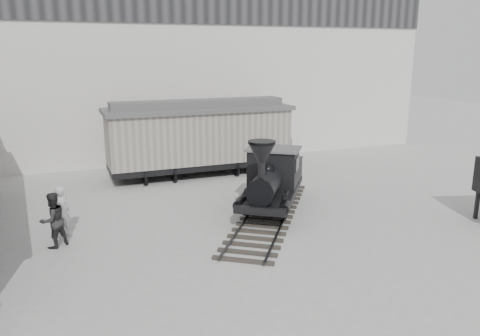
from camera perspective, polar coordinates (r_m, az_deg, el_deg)
name	(u,v)px	position (r m, az deg, el deg)	size (l,w,h in m)	color
ground	(271,251)	(15.82, 3.77, -10.02)	(90.00, 90.00, 0.00)	#9E9E9B
north_wall	(169,67)	(28.78, -8.71, 12.03)	(34.00, 2.51, 11.00)	silver
locomotive	(272,183)	(19.26, 3.87, -1.81)	(6.87, 8.75, 3.26)	#2A2624
boxcar	(199,136)	(24.96, -4.98, 3.92)	(9.87, 3.20, 4.03)	black
visitor_a	(61,212)	(17.75, -21.03, -5.01)	(0.68, 0.45, 1.88)	silver
visitor_b	(53,220)	(16.93, -21.85, -5.93)	(0.93, 0.72, 1.91)	#262626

